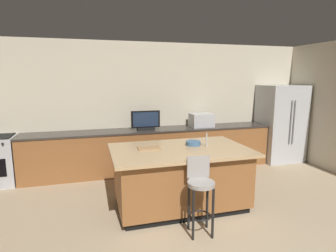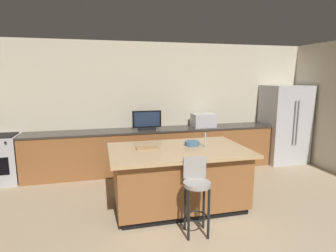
# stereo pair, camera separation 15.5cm
# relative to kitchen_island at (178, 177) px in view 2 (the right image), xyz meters

# --- Properties ---
(wall_back) EXTENTS (7.45, 0.12, 2.69)m
(wall_back) POSITION_rel_kitchen_island_xyz_m (0.09, 2.09, 0.88)
(wall_back) COLOR beige
(wall_back) RESTS_ON ground_plane
(counter_back) EXTENTS (5.16, 0.62, 0.89)m
(counter_back) POSITION_rel_kitchen_island_xyz_m (-0.03, 1.71, -0.01)
(counter_back) COLOR brown
(counter_back) RESTS_ON ground_plane
(kitchen_island) EXTENTS (2.05, 1.28, 0.90)m
(kitchen_island) POSITION_rel_kitchen_island_xyz_m (0.00, 0.00, 0.00)
(kitchen_island) COLOR black
(kitchen_island) RESTS_ON ground_plane
(refrigerator) EXTENTS (0.95, 0.79, 1.78)m
(refrigerator) POSITION_rel_kitchen_island_xyz_m (3.03, 1.63, 0.43)
(refrigerator) COLOR #B7BABF
(refrigerator) RESTS_ON ground_plane
(microwave) EXTENTS (0.48, 0.36, 0.29)m
(microwave) POSITION_rel_kitchen_island_xyz_m (1.06, 1.71, 0.57)
(microwave) COLOR #B7BABF
(microwave) RESTS_ON counter_back
(tv_monitor) EXTENTS (0.59, 0.16, 0.40)m
(tv_monitor) POSITION_rel_kitchen_island_xyz_m (-0.19, 1.65, 0.61)
(tv_monitor) COLOR black
(tv_monitor) RESTS_ON counter_back
(sink_faucet_back) EXTENTS (0.02, 0.02, 0.24)m
(sink_faucet_back) POSITION_rel_kitchen_island_xyz_m (-0.04, 1.81, 0.55)
(sink_faucet_back) COLOR #B2B2B7
(sink_faucet_back) RESTS_ON counter_back
(sink_faucet_island) EXTENTS (0.02, 0.02, 0.22)m
(sink_faucet_island) POSITION_rel_kitchen_island_xyz_m (0.43, 0.00, 0.55)
(sink_faucet_island) COLOR #B2B2B7
(sink_faucet_island) RESTS_ON kitchen_island
(bar_stool_center) EXTENTS (0.34, 0.35, 0.97)m
(bar_stool_center) POSITION_rel_kitchen_island_xyz_m (0.00, -0.79, 0.12)
(bar_stool_center) COLOR gray
(bar_stool_center) RESTS_ON ground_plane
(fruit_bowl) EXTENTS (0.23, 0.23, 0.06)m
(fruit_bowl) POSITION_rel_kitchen_island_xyz_m (0.26, 0.14, 0.47)
(fruit_bowl) COLOR #3F668C
(fruit_bowl) RESTS_ON kitchen_island
(cell_phone) EXTENTS (0.07, 0.15, 0.01)m
(cell_phone) POSITION_rel_kitchen_island_xyz_m (-0.47, 0.17, 0.45)
(cell_phone) COLOR black
(cell_phone) RESTS_ON kitchen_island
(cutting_board) EXTENTS (0.34, 0.22, 0.02)m
(cutting_board) POSITION_rel_kitchen_island_xyz_m (-0.45, 0.13, 0.45)
(cutting_board) COLOR #A87F51
(cutting_board) RESTS_ON kitchen_island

